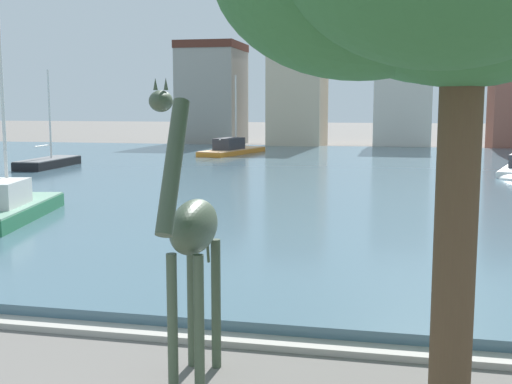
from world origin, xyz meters
TOP-DOWN VIEW (x-y plane):
  - harbor_water at (0.00, 31.79)m, footprint 86.79×51.33m
  - quay_edge_coping at (0.00, 5.88)m, footprint 86.79×0.50m
  - giraffe_statue at (0.65, 4.10)m, footprint 0.70×2.66m
  - sailboat_black at (-18.11, 32.82)m, footprint 1.97×6.62m
  - sailboat_orange at (-9.26, 46.15)m, footprint 4.11×9.43m
  - sailboat_green at (-9.86, 15.26)m, footprint 3.71×7.50m
  - townhouse_wide_warehouse at (-15.79, 62.02)m, footprint 6.26×7.61m
  - townhouse_tall_gabled at (-6.22, 60.04)m, footprint 5.31×7.95m
  - townhouse_narrow_midrow at (4.05, 61.27)m, footprint 5.51×7.57m

SIDE VIEW (x-z plane):
  - quay_edge_coping at x=0.00m, z-range 0.00..0.12m
  - harbor_water at x=0.00m, z-range 0.00..0.33m
  - sailboat_black at x=-18.11m, z-range -2.78..3.71m
  - sailboat_orange at x=-9.26m, z-range -2.79..3.86m
  - sailboat_green at x=-9.86m, z-range -3.48..4.66m
  - giraffe_statue at x=0.65m, z-range 0.05..4.69m
  - townhouse_narrow_midrow at x=4.05m, z-range 0.01..10.16m
  - townhouse_wide_warehouse at x=-15.79m, z-range 0.01..10.80m
  - townhouse_tall_gabled at x=-6.22m, z-range 0.01..11.41m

